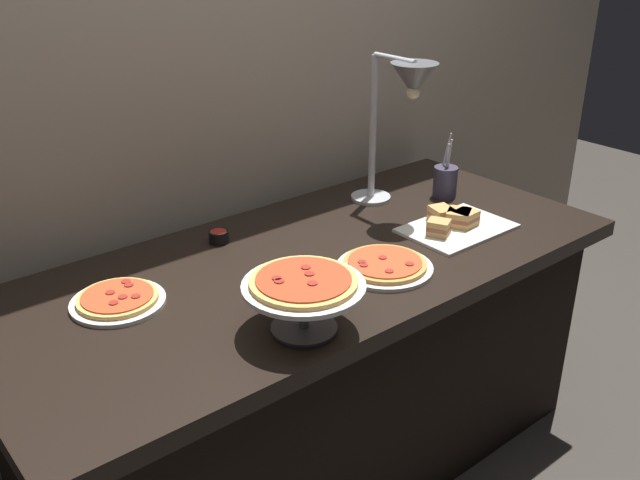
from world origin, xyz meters
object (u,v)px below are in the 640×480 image
pizza_plate_center (118,300)px  pizza_plate_raised_stand (304,289)px  heat_lamp (405,95)px  utensil_holder (445,181)px  pizza_plate_front (385,266)px  sauce_cup_near (219,236)px  sandwich_platter (454,223)px

pizza_plate_center → pizza_plate_raised_stand: pizza_plate_raised_stand is taller
heat_lamp → pizza_plate_center: (-1.01, 0.02, -0.39)m
pizza_plate_raised_stand → utensil_holder: (0.93, 0.38, -0.06)m
pizza_plate_front → sauce_cup_near: (-0.27, 0.46, 0.01)m
pizza_plate_center → pizza_plate_raised_stand: 0.51m
pizza_plate_front → heat_lamp: bearing=39.4°
pizza_plate_center → sauce_cup_near: bearing=21.4°
pizza_plate_center → utensil_holder: size_ratio=1.08×
pizza_plate_raised_stand → utensil_holder: size_ratio=1.31×
heat_lamp → sandwich_platter: (0.03, -0.22, -0.38)m
pizza_plate_raised_stand → utensil_holder: utensil_holder is taller
pizza_plate_center → sandwich_platter: size_ratio=0.71×
heat_lamp → sauce_cup_near: heat_lamp is taller
pizza_plate_front → pizza_plate_center: bearing=156.1°
utensil_holder → sandwich_platter: bearing=-132.3°
heat_lamp → utensil_holder: 0.41m
pizza_plate_raised_stand → sauce_cup_near: (0.11, 0.56, -0.09)m
heat_lamp → pizza_plate_raised_stand: 0.86m
sandwich_platter → sauce_cup_near: sandwich_platter is taller
pizza_plate_front → utensil_holder: utensil_holder is taller
pizza_plate_front → sandwich_platter: bearing=9.5°
sauce_cup_near → utensil_holder: size_ratio=0.27×
pizza_plate_front → pizza_plate_raised_stand: (-0.37, -0.10, 0.10)m
heat_lamp → pizza_plate_center: 1.08m
heat_lamp → sandwich_platter: heat_lamp is taller
sandwich_platter → utensil_holder: (0.19, 0.21, 0.04)m
utensil_holder → pizza_plate_center: bearing=179.0°
sandwich_platter → utensil_holder: utensil_holder is taller
pizza_plate_front → sauce_cup_near: sauce_cup_near is taller
pizza_plate_front → pizza_plate_center: 0.73m
heat_lamp → pizza_plate_front: 0.59m
pizza_plate_front → pizza_plate_center: size_ratio=1.12×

